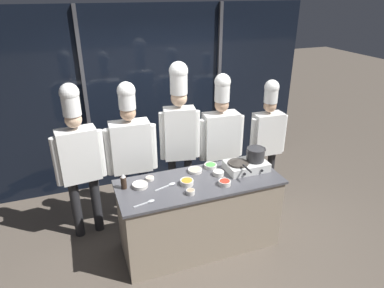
% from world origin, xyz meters
% --- Properties ---
extents(ground_plane, '(24.00, 24.00, 0.00)m').
position_xyz_m(ground_plane, '(0.00, 0.00, 0.00)').
color(ground_plane, brown).
extents(window_wall_back, '(4.83, 0.09, 2.70)m').
position_xyz_m(window_wall_back, '(0.00, 1.83, 1.35)').
color(window_wall_back, black).
rests_on(window_wall_back, ground_plane).
extents(demo_counter, '(1.86, 0.73, 0.90)m').
position_xyz_m(demo_counter, '(0.00, 0.00, 0.45)').
color(demo_counter, gray).
rests_on(demo_counter, ground_plane).
extents(portable_stove, '(0.49, 0.33, 0.11)m').
position_xyz_m(portable_stove, '(0.62, 0.05, 0.95)').
color(portable_stove, silver).
rests_on(portable_stove, demo_counter).
extents(frying_pan, '(0.25, 0.43, 0.05)m').
position_xyz_m(frying_pan, '(0.50, 0.05, 1.04)').
color(frying_pan, '#38332D').
rests_on(frying_pan, portable_stove).
extents(stock_pot, '(0.24, 0.22, 0.15)m').
position_xyz_m(stock_pot, '(0.73, 0.05, 1.09)').
color(stock_pot, '#333335').
rests_on(stock_pot, portable_stove).
extents(squeeze_bottle_soy, '(0.06, 0.06, 0.18)m').
position_xyz_m(squeeze_bottle_soy, '(-0.83, 0.14, 0.98)').
color(squeeze_bottle_soy, '#332319').
rests_on(squeeze_bottle_soy, demo_counter).
extents(prep_bowl_carrots, '(0.15, 0.15, 0.06)m').
position_xyz_m(prep_bowl_carrots, '(-0.16, -0.02, 0.93)').
color(prep_bowl_carrots, silver).
rests_on(prep_bowl_carrots, demo_counter).
extents(prep_bowl_scallions, '(0.15, 0.15, 0.04)m').
position_xyz_m(prep_bowl_scallions, '(0.24, 0.25, 0.93)').
color(prep_bowl_scallions, silver).
rests_on(prep_bowl_scallions, demo_counter).
extents(prep_bowl_garlic, '(0.13, 0.13, 0.05)m').
position_xyz_m(prep_bowl_garlic, '(0.25, 0.05, 0.93)').
color(prep_bowl_garlic, silver).
rests_on(prep_bowl_garlic, demo_counter).
extents(prep_bowl_chili_flakes, '(0.14, 0.14, 0.05)m').
position_xyz_m(prep_bowl_chili_flakes, '(0.23, -0.17, 0.93)').
color(prep_bowl_chili_flakes, silver).
rests_on(prep_bowl_chili_flakes, demo_counter).
extents(prep_bowl_onion, '(0.17, 0.17, 0.04)m').
position_xyz_m(prep_bowl_onion, '(-0.66, 0.11, 0.93)').
color(prep_bowl_onion, silver).
rests_on(prep_bowl_onion, demo_counter).
extents(prep_bowl_mushrooms, '(0.09, 0.09, 0.05)m').
position_xyz_m(prep_bowl_mushrooms, '(-0.19, -0.22, 0.93)').
color(prep_bowl_mushrooms, silver).
rests_on(prep_bowl_mushrooms, demo_counter).
extents(prep_bowl_ginger, '(0.17, 0.17, 0.04)m').
position_xyz_m(prep_bowl_ginger, '(0.03, 0.22, 0.92)').
color(prep_bowl_ginger, silver).
rests_on(prep_bowl_ginger, demo_counter).
extents(prep_bowl_shrimp, '(0.10, 0.10, 0.03)m').
position_xyz_m(prep_bowl_shrimp, '(-0.52, 0.22, 0.92)').
color(prep_bowl_shrimp, silver).
rests_on(prep_bowl_shrimp, demo_counter).
extents(serving_spoon_slotted, '(0.26, 0.11, 0.02)m').
position_xyz_m(serving_spoon_slotted, '(-0.35, 0.02, 0.91)').
color(serving_spoon_slotted, '#B2B5BA').
rests_on(serving_spoon_slotted, demo_counter).
extents(serving_spoon_solid, '(0.23, 0.08, 0.02)m').
position_xyz_m(serving_spoon_solid, '(-0.65, -0.22, 0.91)').
color(serving_spoon_solid, '#B2B5BA').
rests_on(serving_spoon_solid, demo_counter).
extents(chef_head, '(0.58, 0.28, 1.96)m').
position_xyz_m(chef_head, '(-1.24, 0.71, 1.12)').
color(chef_head, '#232326').
rests_on(chef_head, ground_plane).
extents(chef_sous, '(0.63, 0.27, 1.91)m').
position_xyz_m(chef_sous, '(-0.62, 0.74, 1.08)').
color(chef_sous, '#2D3856').
rests_on(chef_sous, ground_plane).
extents(chef_line, '(0.51, 0.27, 2.10)m').
position_xyz_m(chef_line, '(0.01, 0.74, 1.26)').
color(chef_line, '#232326').
rests_on(chef_line, ground_plane).
extents(chef_pastry, '(0.62, 0.27, 1.91)m').
position_xyz_m(chef_pastry, '(0.59, 0.72, 1.07)').
color(chef_pastry, '#4C4C51').
rests_on(chef_pastry, ground_plane).
extents(chef_apprentice, '(0.54, 0.23, 1.79)m').
position_xyz_m(chef_apprentice, '(1.28, 0.67, 1.03)').
color(chef_apprentice, '#232326').
rests_on(chef_apprentice, ground_plane).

